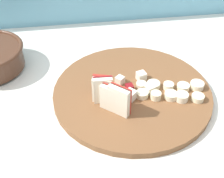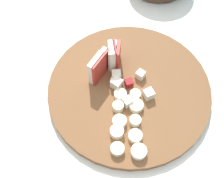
{
  "view_description": "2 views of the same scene",
  "coord_description": "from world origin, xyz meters",
  "px_view_note": "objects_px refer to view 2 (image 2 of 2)",
  "views": [
    {
      "loc": [
        0.02,
        -0.48,
        1.31
      ],
      "look_at": [
        0.09,
        -0.01,
        0.9
      ],
      "focal_mm": 49.61,
      "sensor_mm": 36.0,
      "label": 1
    },
    {
      "loc": [
        0.44,
        -0.08,
        1.4
      ],
      "look_at": [
        0.16,
        -0.03,
        0.91
      ],
      "focal_mm": 46.71,
      "sensor_mm": 36.0,
      "label": 2
    }
  ],
  "objects_px": {
    "apple_dice_pile": "(126,84)",
    "banana_slice_rows": "(127,123)",
    "cutting_board": "(129,89)",
    "apple_wedge_fan": "(106,61)"
  },
  "relations": [
    {
      "from": "apple_wedge_fan",
      "to": "banana_slice_rows",
      "type": "bearing_deg",
      "value": 7.78
    },
    {
      "from": "cutting_board",
      "to": "banana_slice_rows",
      "type": "xyz_separation_m",
      "value": [
        0.08,
        -0.02,
        0.01
      ]
    },
    {
      "from": "cutting_board",
      "to": "apple_dice_pile",
      "type": "height_order",
      "value": "apple_dice_pile"
    },
    {
      "from": "cutting_board",
      "to": "apple_wedge_fan",
      "type": "xyz_separation_m",
      "value": [
        -0.06,
        -0.04,
        0.04
      ]
    },
    {
      "from": "apple_dice_pile",
      "to": "banana_slice_rows",
      "type": "bearing_deg",
      "value": -9.54
    },
    {
      "from": "banana_slice_rows",
      "to": "apple_wedge_fan",
      "type": "bearing_deg",
      "value": -172.22
    },
    {
      "from": "cutting_board",
      "to": "banana_slice_rows",
      "type": "relative_size",
      "value": 2.26
    },
    {
      "from": "apple_dice_pile",
      "to": "banana_slice_rows",
      "type": "height_order",
      "value": "apple_dice_pile"
    },
    {
      "from": "apple_wedge_fan",
      "to": "apple_dice_pile",
      "type": "bearing_deg",
      "value": 32.19
    },
    {
      "from": "apple_wedge_fan",
      "to": "banana_slice_rows",
      "type": "height_order",
      "value": "apple_wedge_fan"
    }
  ]
}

